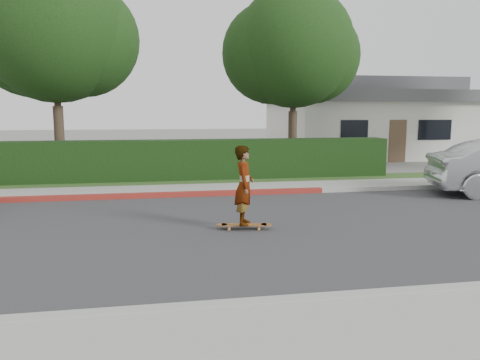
# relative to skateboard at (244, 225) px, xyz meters

# --- Properties ---
(ground) EXTENTS (120.00, 120.00, 0.00)m
(ground) POSITION_rel_skateboard_xyz_m (2.21, 0.03, -0.10)
(ground) COLOR slate
(ground) RESTS_ON ground
(road) EXTENTS (60.00, 8.00, 0.01)m
(road) POSITION_rel_skateboard_xyz_m (2.21, 0.03, -0.10)
(road) COLOR #2D2D30
(road) RESTS_ON ground
(curb_near) EXTENTS (60.00, 0.20, 0.15)m
(curb_near) POSITION_rel_skateboard_xyz_m (2.21, -4.07, -0.03)
(curb_near) COLOR #9E9E99
(curb_near) RESTS_ON ground
(curb_far) EXTENTS (60.00, 0.20, 0.15)m
(curb_far) POSITION_rel_skateboard_xyz_m (2.21, 4.13, -0.03)
(curb_far) COLOR #9E9E99
(curb_far) RESTS_ON ground
(curb_red_section) EXTENTS (12.00, 0.21, 0.15)m
(curb_red_section) POSITION_rel_skateboard_xyz_m (-2.79, 4.13, -0.03)
(curb_red_section) COLOR maroon
(curb_red_section) RESTS_ON ground
(sidewalk_far) EXTENTS (60.00, 1.60, 0.12)m
(sidewalk_far) POSITION_rel_skateboard_xyz_m (2.21, 5.03, -0.04)
(sidewalk_far) COLOR gray
(sidewalk_far) RESTS_ON ground
(planting_strip) EXTENTS (60.00, 1.60, 0.10)m
(planting_strip) POSITION_rel_skateboard_xyz_m (2.21, 6.63, -0.05)
(planting_strip) COLOR #2D4C1E
(planting_strip) RESTS_ON ground
(hedge) EXTENTS (15.00, 1.00, 1.50)m
(hedge) POSITION_rel_skateboard_xyz_m (-0.79, 7.23, 0.65)
(hedge) COLOR black
(hedge) RESTS_ON ground
(tree_left) EXTENTS (5.99, 5.21, 8.00)m
(tree_left) POSITION_rel_skateboard_xyz_m (-5.31, 8.72, 5.16)
(tree_left) COLOR #33261C
(tree_left) RESTS_ON ground
(tree_center) EXTENTS (5.66, 4.84, 7.44)m
(tree_center) POSITION_rel_skateboard_xyz_m (3.69, 9.22, 4.80)
(tree_center) COLOR #33261C
(tree_center) RESTS_ON ground
(house) EXTENTS (10.60, 8.60, 4.30)m
(house) POSITION_rel_skateboard_xyz_m (10.21, 16.03, 1.99)
(house) COLOR beige
(house) RESTS_ON ground
(skateboard) EXTENTS (1.20, 0.42, 0.11)m
(skateboard) POSITION_rel_skateboard_xyz_m (0.00, 0.00, 0.00)
(skateboard) COLOR #C47635
(skateboard) RESTS_ON ground
(skateboarder) EXTENTS (0.53, 0.69, 1.68)m
(skateboarder) POSITION_rel_skateboard_xyz_m (0.00, 0.00, 0.85)
(skateboarder) COLOR white
(skateboarder) RESTS_ON skateboard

